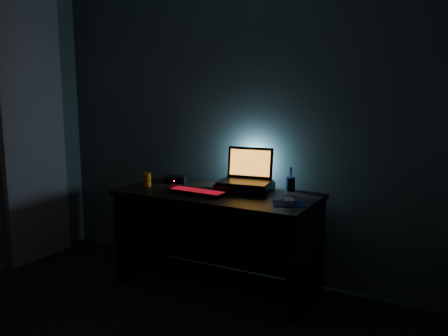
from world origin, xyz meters
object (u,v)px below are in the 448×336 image
(laptop, at_px, (247,174))
(mouse, at_px, (289,201))
(keyboard, at_px, (197,192))
(juice_glass, at_px, (147,180))
(router, at_px, (176,179))
(pen_cup, at_px, (290,184))

(laptop, height_order, mouse, laptop)
(keyboard, relative_size, mouse, 4.58)
(mouse, relative_size, juice_glass, 0.90)
(juice_glass, height_order, router, juice_glass)
(pen_cup, xyz_separation_m, router, (-0.93, -0.16, -0.02))
(mouse, xyz_separation_m, router, (-1.07, 0.22, 0.01))
(laptop, xyz_separation_m, router, (-0.62, -0.04, -0.09))
(laptop, distance_m, router, 0.63)
(laptop, height_order, router, laptop)
(laptop, relative_size, juice_glass, 3.81)
(laptop, height_order, keyboard, laptop)
(juice_glass, bearing_deg, keyboard, -3.92)
(pen_cup, bearing_deg, laptop, -157.09)
(laptop, distance_m, juice_glass, 0.79)
(keyboard, relative_size, router, 2.31)
(mouse, distance_m, router, 1.09)
(juice_glass, bearing_deg, pen_cup, 20.41)
(pen_cup, bearing_deg, juice_glass, -159.59)
(pen_cup, xyz_separation_m, juice_glass, (-1.05, -0.39, 0.00))
(laptop, xyz_separation_m, mouse, (0.44, -0.25, -0.10))
(laptop, bearing_deg, juice_glass, -168.51)
(keyboard, height_order, pen_cup, pen_cup)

